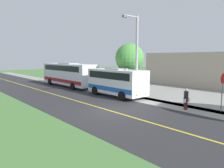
# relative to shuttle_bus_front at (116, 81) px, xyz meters

# --- Properties ---
(ground_plane) EXTENTS (120.00, 120.00, 0.00)m
(ground_plane) POSITION_rel_shuttle_bus_front_xyz_m (4.46, 4.48, -1.60)
(ground_plane) COLOR #477238
(road_surface) EXTENTS (8.00, 100.00, 0.01)m
(road_surface) POSITION_rel_shuttle_bus_front_xyz_m (4.46, 4.48, -1.59)
(road_surface) COLOR #28282B
(road_surface) RESTS_ON ground
(sidewalk) EXTENTS (2.40, 100.00, 0.01)m
(sidewalk) POSITION_rel_shuttle_bus_front_xyz_m (-0.74, 4.48, -1.59)
(sidewalk) COLOR gray
(sidewalk) RESTS_ON ground
(parking_lot_surface) EXTENTS (14.00, 36.00, 0.01)m
(parking_lot_surface) POSITION_rel_shuttle_bus_front_xyz_m (-7.94, 7.48, -1.59)
(parking_lot_surface) COLOR gray
(parking_lot_surface) RESTS_ON ground
(road_centre_line) EXTENTS (0.16, 100.00, 0.00)m
(road_centre_line) POSITION_rel_shuttle_bus_front_xyz_m (4.46, 4.48, -1.59)
(road_centre_line) COLOR gold
(road_centre_line) RESTS_ON ground
(shuttle_bus_front) EXTENTS (2.58, 7.04, 2.90)m
(shuttle_bus_front) POSITION_rel_shuttle_bus_front_xyz_m (0.00, 0.00, 0.00)
(shuttle_bus_front) COLOR white
(shuttle_bus_front) RESTS_ON ground
(transit_bus_rear) EXTENTS (2.78, 10.84, 3.24)m
(transit_bus_rear) POSITION_rel_shuttle_bus_front_xyz_m (-0.10, -10.17, 0.18)
(transit_bus_rear) COLOR silver
(transit_bus_rear) RESTS_ON ground
(pedestrian_with_bags) EXTENTS (0.72, 0.34, 1.64)m
(pedestrian_with_bags) POSITION_rel_shuttle_bus_front_xyz_m (-0.31, 7.81, -0.72)
(pedestrian_with_bags) COLOR #4C1919
(pedestrian_with_bags) RESTS_ON ground
(stop_sign) EXTENTS (0.76, 0.07, 2.88)m
(stop_sign) POSITION_rel_shuttle_bus_front_xyz_m (-1.64, 9.93, 0.37)
(stop_sign) COLOR slate
(stop_sign) RESTS_ON ground
(street_light_pole) EXTENTS (1.97, 0.24, 7.88)m
(street_light_pole) POSITION_rel_shuttle_bus_front_xyz_m (-0.41, 2.35, 2.75)
(street_light_pole) COLOR #9E9EA3
(street_light_pole) RESTS_ON ground
(tree_curbside) EXTENTS (3.29, 3.29, 5.61)m
(tree_curbside) POSITION_rel_shuttle_bus_front_xyz_m (-2.94, -1.02, 2.34)
(tree_curbside) COLOR #4C3826
(tree_curbside) RESTS_ON ground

